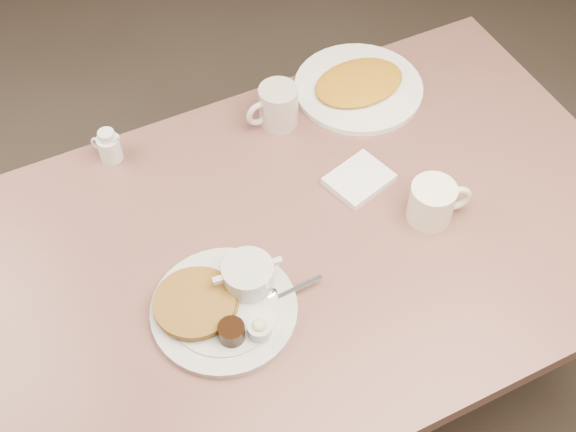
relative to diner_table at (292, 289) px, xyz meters
name	(u,v)px	position (x,y,z in m)	size (l,w,h in m)	color
diner_table	(292,289)	(0.00, 0.00, 0.00)	(1.50, 0.90, 0.75)	#84564C
main_plate	(225,301)	(-0.18, -0.08, 0.19)	(0.35, 0.30, 0.07)	beige
coffee_mug_near	(433,202)	(0.29, -0.06, 0.22)	(0.14, 0.11, 0.09)	white
napkin	(359,179)	(0.20, 0.08, 0.18)	(0.15, 0.14, 0.02)	white
coffee_mug_far	(277,106)	(0.12, 0.33, 0.22)	(0.13, 0.09, 0.10)	beige
creamer_right	(109,146)	(-0.25, 0.39, 0.21)	(0.07, 0.07, 0.08)	silver
hash_plate	(359,86)	(0.34, 0.34, 0.18)	(0.33, 0.33, 0.04)	white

